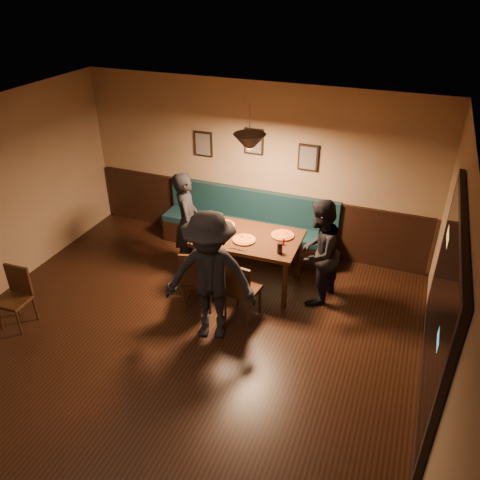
{
  "coord_description": "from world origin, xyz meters",
  "views": [
    {
      "loc": [
        2.49,
        -3.55,
        4.33
      ],
      "look_at": [
        0.37,
        1.9,
        0.95
      ],
      "focal_mm": 35.93,
      "sensor_mm": 36.0,
      "label": 1
    }
  ],
  "objects": [
    {
      "name": "floor",
      "position": [
        0.0,
        0.0,
        0.0
      ],
      "size": [
        7.0,
        7.0,
        0.0
      ],
      "primitive_type": "plane",
      "color": "black",
      "rests_on": "ground"
    },
    {
      "name": "ceiling",
      "position": [
        0.0,
        0.0,
        2.8
      ],
      "size": [
        7.0,
        7.0,
        0.0
      ],
      "primitive_type": "plane",
      "rotation": [
        3.14,
        0.0,
        0.0
      ],
      "color": "silver",
      "rests_on": "ground"
    },
    {
      "name": "wall_back",
      "position": [
        0.0,
        3.5,
        1.4
      ],
      "size": [
        6.0,
        0.0,
        6.0
      ],
      "primitive_type": "plane",
      "rotation": [
        1.57,
        0.0,
        0.0
      ],
      "color": "#8C704F",
      "rests_on": "ground"
    },
    {
      "name": "wall_right",
      "position": [
        3.0,
        0.0,
        1.4
      ],
      "size": [
        0.0,
        7.0,
        7.0
      ],
      "primitive_type": "plane",
      "rotation": [
        1.57,
        0.0,
        -1.57
      ],
      "color": "#8C704F",
      "rests_on": "ground"
    },
    {
      "name": "wainscot",
      "position": [
        0.0,
        3.47,
        0.5
      ],
      "size": [
        5.88,
        0.06,
        1.0
      ],
      "primitive_type": "cube",
      "color": "black",
      "rests_on": "ground"
    },
    {
      "name": "booth_bench",
      "position": [
        0.0,
        3.2,
        0.5
      ],
      "size": [
        3.0,
        0.6,
        1.0
      ],
      "primitive_type": null,
      "color": "#0F232D",
      "rests_on": "ground"
    },
    {
      "name": "window_frame",
      "position": [
        2.96,
        0.5,
        1.5
      ],
      "size": [
        0.06,
        2.56,
        1.86
      ],
      "primitive_type": "cube",
      "color": "black",
      "rests_on": "wall_right"
    },
    {
      "name": "window_glass",
      "position": [
        2.93,
        0.5,
        1.5
      ],
      "size": [
        0.0,
        2.4,
        2.4
      ],
      "primitive_type": "plane",
      "rotation": [
        1.57,
        0.0,
        -1.57
      ],
      "color": "black",
      "rests_on": "wall_right"
    },
    {
      "name": "picture_left",
      "position": [
        -0.9,
        3.47,
        1.7
      ],
      "size": [
        0.32,
        0.04,
        0.42
      ],
      "primitive_type": "cube",
      "color": "black",
      "rests_on": "wall_back"
    },
    {
      "name": "picture_center",
      "position": [
        0.0,
        3.47,
        1.85
      ],
      "size": [
        0.32,
        0.04,
        0.42
      ],
      "primitive_type": "cube",
      "color": "black",
      "rests_on": "wall_back"
    },
    {
      "name": "picture_right",
      "position": [
        0.9,
        3.47,
        1.7
      ],
      "size": [
        0.32,
        0.04,
        0.42
      ],
      "primitive_type": "cube",
      "color": "black",
      "rests_on": "wall_back"
    },
    {
      "name": "pendant_lamp",
      "position": [
        0.37,
        2.25,
        2.25
      ],
      "size": [
        0.44,
        0.44,
        0.25
      ],
      "primitive_type": "cone",
      "rotation": [
        3.14,
        0.0,
        0.0
      ],
      "color": "black",
      "rests_on": "ceiling"
    },
    {
      "name": "dining_table",
      "position": [
        0.37,
        2.25,
        0.41
      ],
      "size": [
        1.56,
        1.02,
        0.82
      ],
      "primitive_type": "cube",
      "rotation": [
        0.0,
        0.0,
        0.02
      ],
      "color": "black",
      "rests_on": "floor"
    },
    {
      "name": "chair_near_left",
      "position": [
        -0.1,
        1.46,
        0.48
      ],
      "size": [
        0.54,
        0.54,
        0.97
      ],
      "primitive_type": null,
      "rotation": [
        0.0,
        0.0,
        0.31
      ],
      "color": "black",
      "rests_on": "floor"
    },
    {
      "name": "chair_near_right",
      "position": [
        0.58,
        1.45,
        0.47
      ],
      "size": [
        0.46,
        0.46,
        0.94
      ],
      "primitive_type": null,
      "rotation": [
        0.0,
        0.0,
        -0.13
      ],
      "color": "black",
      "rests_on": "floor"
    },
    {
      "name": "diner_left",
      "position": [
        -0.67,
        2.31,
        0.83
      ],
      "size": [
        0.61,
        0.71,
        1.66
      ],
      "primitive_type": "imported",
      "rotation": [
        0.0,
        0.0,
        2.0
      ],
      "color": "black",
      "rests_on": "floor"
    },
    {
      "name": "diner_right",
      "position": [
        1.43,
        2.22,
        0.8
      ],
      "size": [
        0.75,
        0.88,
        1.59
      ],
      "primitive_type": "imported",
      "rotation": [
        0.0,
        0.0,
        -1.78
      ],
      "color": "black",
      "rests_on": "floor"
    },
    {
      "name": "diner_front",
      "position": [
        0.33,
        0.96,
        0.91
      ],
      "size": [
        1.29,
        0.92,
        1.81
      ],
      "primitive_type": "imported",
      "rotation": [
        0.0,
        0.0,
        0.23
      ],
      "color": "black",
      "rests_on": "floor"
    },
    {
      "name": "pizza_a",
      "position": [
        -0.1,
        2.41,
        0.84
      ],
      "size": [
        0.35,
        0.35,
        0.04
      ],
      "primitive_type": "cylinder",
      "rotation": [
        0.0,
        0.0,
        -0.0
      ],
      "color": "#C26924",
      "rests_on": "dining_table"
    },
    {
      "name": "pizza_b",
      "position": [
        0.36,
        2.1,
        0.84
      ],
      "size": [
        0.44,
        0.44,
        0.04
      ],
      "primitive_type": "cylinder",
      "rotation": [
        0.0,
        0.0,
        0.39
      ],
      "color": "orange",
      "rests_on": "dining_table"
    },
    {
      "name": "pizza_c",
      "position": [
        0.84,
        2.44,
        0.84
      ],
      "size": [
        0.43,
        0.43,
        0.04
      ],
      "primitive_type": "cylinder",
      "rotation": [
        0.0,
        0.0,
        -0.32
      ],
      "color": "gold",
      "rests_on": "dining_table"
    },
    {
      "name": "soda_glass",
      "position": [
        0.94,
        1.97,
        0.9
      ],
      "size": [
        0.09,
        0.09,
        0.16
      ],
      "primitive_type": "cylinder",
      "rotation": [
        0.0,
        0.0,
        0.19
      ],
      "color": "black",
      "rests_on": "dining_table"
    },
    {
      "name": "tabasco_bottle",
      "position": [
        0.92,
        2.2,
        0.88
      ],
      "size": [
        0.04,
        0.04,
        0.12
      ],
      "primitive_type": "cylinder",
      "rotation": [
        0.0,
        0.0,
        0.28
      ],
      "color": "#94040C",
      "rests_on": "dining_table"
    },
    {
      "name": "napkin_a",
      "position": [
        -0.22,
        2.47,
        0.83
      ],
      "size": [
        0.17,
        0.17,
        0.01
      ],
      "primitive_type": "cube",
      "rotation": [
        0.0,
        0.0,
        -0.15
      ],
      "color": "#217C2F",
      "rests_on": "dining_table"
    },
    {
      "name": "napkin_b",
      "position": [
        -0.13,
        1.96,
        0.83
      ],
      "size": [
        0.21,
        0.21,
        0.01
      ],
      "primitive_type": "cube",
      "rotation": [
        0.0,
        0.0,
        -0.33
      ],
      "color": "#217E35",
      "rests_on": "dining_table"
    },
    {
      "name": "cutlery_set",
      "position": [
        0.37,
        1.84,
        0.82
      ],
      "size": [
        0.18,
        0.05,
        0.0
      ],
      "primitive_type": "cube",
      "rotation": [
        0.0,
        0.0,
        1.76
      ],
      "color": "silver",
      "rests_on": "dining_table"
    },
    {
      "name": "cafe_chair_far",
      "position": [
        -2.21,
        0.16,
        0.43
      ],
      "size": [
        0.39,
        0.39,
        0.86
      ],
      "primitive_type": null,
      "rotation": [
        0.0,
        0.0,
        3.19
      ],
      "color": "black",
      "rests_on": "floor"
    }
  ]
}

